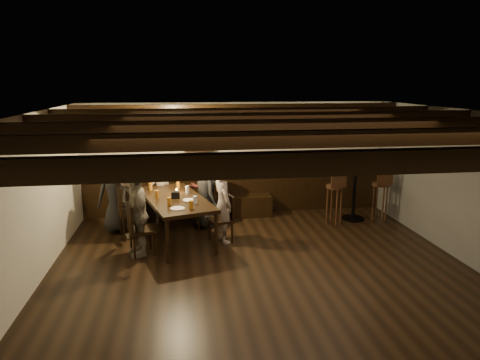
{
  "coord_description": "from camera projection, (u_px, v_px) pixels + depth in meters",
  "views": [
    {
      "loc": [
        -1.19,
        -5.51,
        2.83
      ],
      "look_at": [
        -0.23,
        1.3,
        1.23
      ],
      "focal_mm": 32.0,
      "sensor_mm": 36.0,
      "label": 1
    }
  ],
  "objects": [
    {
      "name": "pint_c",
      "position": [
        157.0,
        194.0,
        7.63
      ],
      "size": [
        0.07,
        0.07,
        0.14
      ],
      "primitive_type": "cylinder",
      "color": "#BF7219",
      "rests_on": "dining_table"
    },
    {
      "name": "pint_e",
      "position": [
        169.0,
        201.0,
        7.17
      ],
      "size": [
        0.07,
        0.07,
        0.14
      ],
      "primitive_type": "cylinder",
      "color": "#BF7219",
      "rests_on": "dining_table"
    },
    {
      "name": "chair_left_far",
      "position": [
        141.0,
        239.0,
        7.1
      ],
      "size": [
        0.5,
        0.5,
        0.88
      ],
      "rotation": [
        0.0,
        0.0,
        -1.29
      ],
      "color": "black",
      "rests_on": "floor"
    },
    {
      "name": "chair_right_near",
      "position": [
        205.0,
        213.0,
        8.48
      ],
      "size": [
        0.5,
        0.5,
        0.89
      ],
      "rotation": [
        0.0,
        0.0,
        1.85
      ],
      "color": "black",
      "rests_on": "floor"
    },
    {
      "name": "dining_table",
      "position": [
        175.0,
        201.0,
        7.69
      ],
      "size": [
        1.49,
        2.28,
        0.79
      ],
      "rotation": [
        0.0,
        0.0,
        0.28
      ],
      "color": "black",
      "rests_on": "floor"
    },
    {
      "name": "pint_f",
      "position": [
        195.0,
        200.0,
        7.25
      ],
      "size": [
        0.07,
        0.07,
        0.14
      ],
      "primitive_type": "cylinder",
      "color": "silver",
      "rests_on": "dining_table"
    },
    {
      "name": "person_bench_centre",
      "position": [
        161.0,
        194.0,
        8.65
      ],
      "size": [
        0.5,
        0.4,
        1.21
      ],
      "primitive_type": "imported",
      "rotation": [
        0.0,
        0.0,
        3.42
      ],
      "color": "gray",
      "rests_on": "floor"
    },
    {
      "name": "pint_a",
      "position": [
        150.0,
        187.0,
        8.17
      ],
      "size": [
        0.07,
        0.07,
        0.14
      ],
      "primitive_type": "cylinder",
      "color": "#BF7219",
      "rests_on": "dining_table"
    },
    {
      "name": "plate_far",
      "position": [
        189.0,
        200.0,
        7.48
      ],
      "size": [
        0.24,
        0.24,
        0.01
      ],
      "primitive_type": "cylinder",
      "color": "white",
      "rests_on": "dining_table"
    },
    {
      "name": "pint_b",
      "position": [
        178.0,
        185.0,
        8.33
      ],
      "size": [
        0.07,
        0.07,
        0.14
      ],
      "primitive_type": "cylinder",
      "color": "#BF7219",
      "rests_on": "dining_table"
    },
    {
      "name": "person_bench_left",
      "position": [
        116.0,
        195.0,
        8.13
      ],
      "size": [
        0.79,
        0.63,
        1.42
      ],
      "primitive_type": "imported",
      "rotation": [
        0.0,
        0.0,
        3.42
      ],
      "color": "#2B2B2E",
      "rests_on": "floor"
    },
    {
      "name": "chair_right_far",
      "position": [
        221.0,
        228.0,
        7.68
      ],
      "size": [
        0.48,
        0.48,
        0.85
      ],
      "rotation": [
        0.0,
        0.0,
        1.85
      ],
      "color": "black",
      "rests_on": "floor"
    },
    {
      "name": "bar_stool_left",
      "position": [
        334.0,
        204.0,
        8.61
      ],
      "size": [
        0.35,
        0.37,
        1.13
      ],
      "rotation": [
        0.0,
        0.0,
        0.05
      ],
      "color": "#331E10",
      "rests_on": "floor"
    },
    {
      "name": "room",
      "position": [
        230.0,
        178.0,
        7.97
      ],
      "size": [
        7.0,
        7.0,
        7.0
      ],
      "color": "black",
      "rests_on": "ground"
    },
    {
      "name": "pint_d",
      "position": [
        187.0,
        190.0,
        7.95
      ],
      "size": [
        0.07,
        0.07,
        0.14
      ],
      "primitive_type": "cylinder",
      "color": "silver",
      "rests_on": "dining_table"
    },
    {
      "name": "person_right_far",
      "position": [
        223.0,
        204.0,
        7.59
      ],
      "size": [
        0.46,
        0.58,
        1.4
      ],
      "primitive_type": "imported",
      "rotation": [
        0.0,
        0.0,
        1.85
      ],
      "color": "gray",
      "rests_on": "floor"
    },
    {
      "name": "person_right_near",
      "position": [
        206.0,
        192.0,
        8.39
      ],
      "size": [
        0.62,
        0.79,
        1.41
      ],
      "primitive_type": "imported",
      "rotation": [
        0.0,
        0.0,
        1.85
      ],
      "color": "#252527",
      "rests_on": "floor"
    },
    {
      "name": "person_left_far",
      "position": [
        138.0,
        214.0,
        6.99
      ],
      "size": [
        0.56,
        0.89,
        1.42
      ],
      "primitive_type": "imported",
      "rotation": [
        0.0,
        0.0,
        -1.29
      ],
      "color": "gray",
      "rests_on": "floor"
    },
    {
      "name": "condiment_caddy",
      "position": [
        175.0,
        195.0,
        7.62
      ],
      "size": [
        0.15,
        0.1,
        0.12
      ],
      "primitive_type": "cube",
      "color": "black",
      "rests_on": "dining_table"
    },
    {
      "name": "plate_near",
      "position": [
        177.0,
        208.0,
        6.99
      ],
      "size": [
        0.24,
        0.24,
        0.01
      ],
      "primitive_type": "cylinder",
      "color": "white",
      "rests_on": "dining_table"
    },
    {
      "name": "high_top_table",
      "position": [
        355.0,
        186.0,
        8.8
      ],
      "size": [
        0.63,
        0.63,
        1.11
      ],
      "color": "black",
      "rests_on": "floor"
    },
    {
      "name": "bar_stool_right",
      "position": [
        380.0,
        201.0,
        8.79
      ],
      "size": [
        0.35,
        0.37,
        1.13
      ],
      "rotation": [
        0.0,
        0.0,
        -0.08
      ],
      "color": "#331E10",
      "rests_on": "floor"
    },
    {
      "name": "person_bench_right",
      "position": [
        205.0,
        187.0,
        8.85
      ],
      "size": [
        0.78,
        0.68,
        1.37
      ],
      "primitive_type": "imported",
      "rotation": [
        0.0,
        0.0,
        3.42
      ],
      "color": "#57211D",
      "rests_on": "floor"
    },
    {
      "name": "person_left_near",
      "position": [
        128.0,
        202.0,
        7.8
      ],
      "size": [
        0.72,
        0.97,
        1.34
      ],
      "primitive_type": "imported",
      "rotation": [
        0.0,
        0.0,
        -1.29
      ],
      "color": "#A49A8B",
      "rests_on": "floor"
    },
    {
      "name": "pint_g",
      "position": [
        191.0,
        205.0,
        6.97
      ],
      "size": [
        0.07,
        0.07,
        0.14
      ],
      "primitive_type": "cylinder",
      "color": "#BF7219",
      "rests_on": "dining_table"
    },
    {
      "name": "candle",
      "position": [
        177.0,
        192.0,
        7.98
      ],
      "size": [
        0.05,
        0.05,
        0.05
      ],
      "primitive_type": "cylinder",
      "color": "beige",
      "rests_on": "dining_table"
    },
    {
      "name": "chair_left_near",
      "position": [
        131.0,
        221.0,
        7.9
      ],
      "size": [
        0.56,
        0.56,
        0.98
      ],
      "rotation": [
        0.0,
        0.0,
        -1.29
      ],
      "color": "black",
      "rests_on": "floor"
    }
  ]
}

